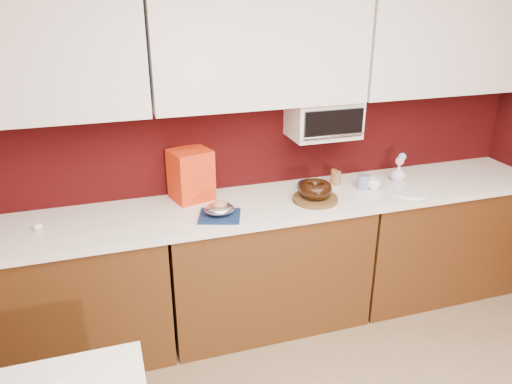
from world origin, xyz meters
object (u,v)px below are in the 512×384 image
object	(u,v)px
foil_ham_nest	(220,209)
flower_vase	(398,172)
pandoro_box	(191,175)
blue_jar	(363,182)
toaster_oven	(323,118)
coffee_mug	(374,183)
bundt_cake	(316,189)

from	to	relation	value
foil_ham_nest	flower_vase	world-z (taller)	flower_vase
pandoro_box	blue_jar	xyz separation A→B (m)	(1.14, -0.19, -0.12)
toaster_oven	flower_vase	world-z (taller)	toaster_oven
blue_jar	flower_vase	size ratio (longest dim) A/B	0.74
blue_jar	pandoro_box	bearing A→B (deg)	170.69
foil_ham_nest	blue_jar	size ratio (longest dim) A/B	1.83
pandoro_box	flower_vase	bearing A→B (deg)	-21.06
coffee_mug	blue_jar	bearing A→B (deg)	153.11
blue_jar	coffee_mug	bearing A→B (deg)	-26.89
coffee_mug	flower_vase	distance (m)	0.26
toaster_oven	coffee_mug	xyz separation A→B (m)	(0.32, -0.18, -0.43)
bundt_cake	flower_vase	size ratio (longest dim) A/B	1.59
bundt_cake	flower_vase	xyz separation A→B (m)	(0.70, 0.15, -0.01)
coffee_mug	blue_jar	distance (m)	0.07
toaster_oven	foil_ham_nest	world-z (taller)	toaster_oven
bundt_cake	coffee_mug	size ratio (longest dim) A/B	2.38
bundt_cake	foil_ham_nest	distance (m)	0.65
foil_ham_nest	pandoro_box	bearing A→B (deg)	106.97
toaster_oven	flower_vase	size ratio (longest dim) A/B	3.38
toaster_oven	bundt_cake	size ratio (longest dim) A/B	2.12
foil_ham_nest	coffee_mug	distance (m)	1.11
bundt_cake	blue_jar	xyz separation A→B (m)	(0.40, 0.09, -0.03)
foil_ham_nest	pandoro_box	world-z (taller)	pandoro_box
foil_ham_nest	coffee_mug	size ratio (longest dim) A/B	2.01
bundt_cake	coffee_mug	world-z (taller)	bundt_cake
bundt_cake	flower_vase	bearing A→B (deg)	11.92
toaster_oven	coffee_mug	bearing A→B (deg)	-30.28
bundt_cake	foil_ham_nest	bearing A→B (deg)	-175.15
pandoro_box	blue_jar	distance (m)	1.16
bundt_cake	coffee_mug	distance (m)	0.47
coffee_mug	flower_vase	size ratio (longest dim) A/B	0.67
bundt_cake	pandoro_box	world-z (taller)	pandoro_box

